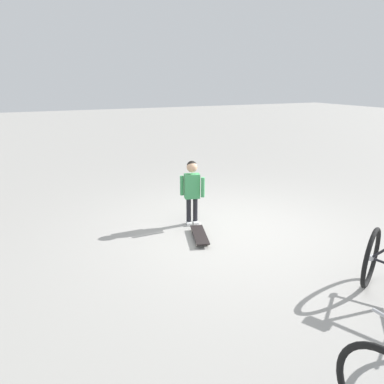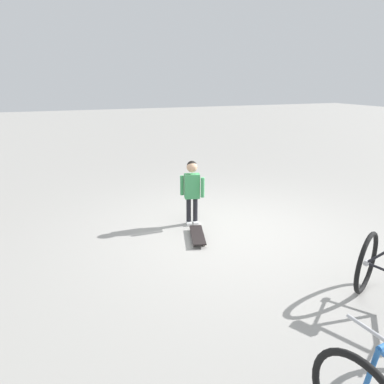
% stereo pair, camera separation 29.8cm
% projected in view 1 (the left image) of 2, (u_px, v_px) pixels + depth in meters
% --- Properties ---
extents(ground_plane, '(50.00, 50.00, 0.00)m').
position_uv_depth(ground_plane, '(233.00, 231.00, 5.47)').
color(ground_plane, gray).
extents(child_person, '(0.29, 0.33, 1.06)m').
position_uv_depth(child_person, '(192.00, 186.00, 5.54)').
color(child_person, black).
rests_on(child_person, ground).
extents(skateboard, '(0.71, 0.37, 0.07)m').
position_uv_depth(skateboard, '(200.00, 235.00, 5.18)').
color(skateboard, black).
rests_on(skateboard, ground).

